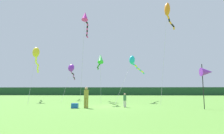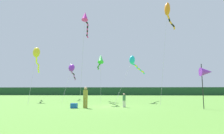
# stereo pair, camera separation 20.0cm
# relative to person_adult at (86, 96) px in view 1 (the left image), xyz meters

# --- Properties ---
(ground_plane) EXTENTS (120.00, 120.00, 0.00)m
(ground_plane) POSITION_rel_person_adult_xyz_m (1.73, 1.64, -0.96)
(ground_plane) COLOR #5B9338
(distant_treeline) EXTENTS (108.00, 2.53, 2.59)m
(distant_treeline) POSITION_rel_person_adult_xyz_m (1.73, 46.64, 0.33)
(distant_treeline) COLOR #1E4228
(distant_treeline) RESTS_ON ground
(person_adult) EXTENTS (0.38, 0.38, 1.72)m
(person_adult) POSITION_rel_person_adult_xyz_m (0.00, 0.00, 0.00)
(person_adult) COLOR olive
(person_adult) RESTS_ON ground
(person_child) EXTENTS (0.26, 0.26, 1.19)m
(person_child) POSITION_rel_person_adult_xyz_m (3.17, 0.96, -0.30)
(person_child) COLOR silver
(person_child) RESTS_ON ground
(cooler_box) EXTENTS (0.52, 0.42, 0.39)m
(cooler_box) POSITION_rel_person_adult_xyz_m (-0.90, -0.09, -0.77)
(cooler_box) COLOR #1959B2
(cooler_box) RESTS_ON ground
(banner_flag_pole) EXTENTS (0.90, 0.70, 3.52)m
(banner_flag_pole) POSITION_rel_person_adult_xyz_m (9.64, -0.28, 1.89)
(banner_flag_pole) COLOR black
(banner_flag_pole) RESTS_ON ground
(kite_orange) EXTENTS (3.50, 5.96, 12.32)m
(kite_orange) POSITION_rel_person_adult_xyz_m (8.71, 6.98, 10.22)
(kite_orange) COLOR #B2B2B2
(kite_orange) RESTS_ON ground
(kite_yellow) EXTENTS (4.30, 11.17, 7.57)m
(kite_yellow) POSITION_rel_person_adult_xyz_m (-9.09, 9.87, 5.43)
(kite_yellow) COLOR #B2B2B2
(kite_yellow) RESTS_ON ground
(kite_cyan) EXTENTS (4.24, 8.74, 6.17)m
(kite_cyan) POSITION_rel_person_adult_xyz_m (4.51, 9.12, 4.26)
(kite_cyan) COLOR #B2B2B2
(kite_cyan) RESTS_ON ground
(kite_green) EXTENTS (1.33, 6.28, 6.61)m
(kite_green) POSITION_rel_person_adult_xyz_m (-0.01, 9.86, 4.74)
(kite_green) COLOR #B2B2B2
(kite_green) RESTS_ON ground
(kite_purple) EXTENTS (1.40, 10.28, 5.80)m
(kite_purple) POSITION_rel_person_adult_xyz_m (-5.14, 14.13, 3.86)
(kite_purple) COLOR #B2B2B2
(kite_purple) RESTS_ON ground
(kite_magenta) EXTENTS (1.09, 7.37, 11.68)m
(kite_magenta) POSITION_rel_person_adult_xyz_m (-1.78, 7.83, 9.84)
(kite_magenta) COLOR #B2B2B2
(kite_magenta) RESTS_ON ground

